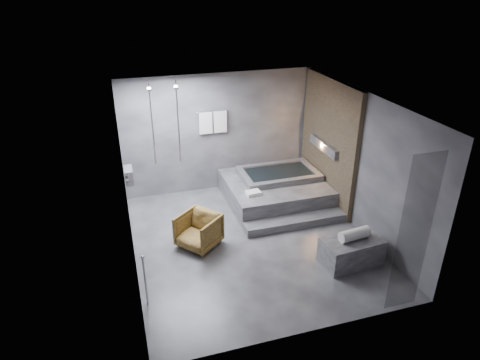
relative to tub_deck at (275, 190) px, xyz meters
name	(u,v)px	position (x,y,z in m)	size (l,w,h in m)	color
room	(269,153)	(-0.65, -1.21, 1.48)	(5.00, 5.04, 2.82)	#2D2D2F
tub_deck	(275,190)	(0.00, 0.00, 0.00)	(2.20, 2.00, 0.50)	#323234
tub_step	(295,222)	(0.00, -1.18, -0.16)	(2.20, 0.36, 0.18)	#323234
concrete_bench	(351,251)	(0.46, -2.63, -0.01)	(1.08, 0.59, 0.48)	#353537
driftwood_chair	(199,231)	(-2.07, -1.29, 0.08)	(0.71, 0.73, 0.66)	#432E10
rolled_towel	(355,234)	(0.49, -2.61, 0.34)	(0.21, 0.21, 0.57)	silver
deck_towel	(253,193)	(-0.70, -0.50, 0.29)	(0.31, 0.22, 0.08)	silver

